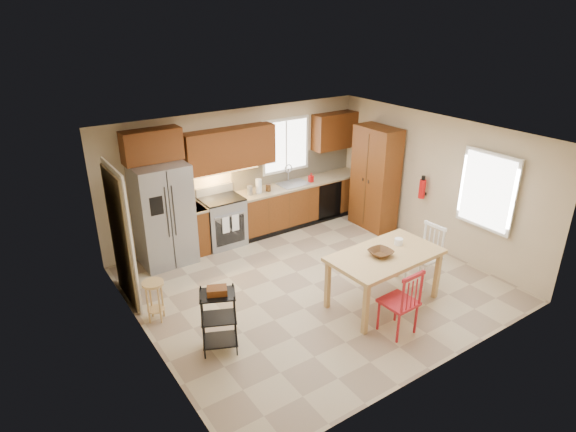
% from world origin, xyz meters
% --- Properties ---
extents(floor, '(5.50, 5.50, 0.00)m').
position_xyz_m(floor, '(0.00, 0.00, 0.00)').
color(floor, tan).
rests_on(floor, ground).
extents(ceiling, '(5.50, 5.00, 0.02)m').
position_xyz_m(ceiling, '(0.00, 0.00, 2.50)').
color(ceiling, silver).
rests_on(ceiling, ground).
extents(wall_back, '(5.50, 0.02, 2.50)m').
position_xyz_m(wall_back, '(0.00, 2.50, 1.25)').
color(wall_back, '#CCB793').
rests_on(wall_back, ground).
extents(wall_front, '(5.50, 0.02, 2.50)m').
position_xyz_m(wall_front, '(0.00, -2.50, 1.25)').
color(wall_front, '#CCB793').
rests_on(wall_front, ground).
extents(wall_left, '(0.02, 5.00, 2.50)m').
position_xyz_m(wall_left, '(-2.75, 0.00, 1.25)').
color(wall_left, '#CCB793').
rests_on(wall_left, ground).
extents(wall_right, '(0.02, 5.00, 2.50)m').
position_xyz_m(wall_right, '(2.75, 0.00, 1.25)').
color(wall_right, '#CCB793').
rests_on(wall_right, ground).
extents(refrigerator, '(0.92, 0.75, 1.82)m').
position_xyz_m(refrigerator, '(-1.70, 2.12, 0.91)').
color(refrigerator, gray).
rests_on(refrigerator, floor).
extents(range_stove, '(0.76, 0.63, 0.92)m').
position_xyz_m(range_stove, '(-0.55, 2.19, 0.46)').
color(range_stove, gray).
rests_on(range_stove, floor).
extents(base_cabinet_narrow, '(0.30, 0.60, 0.90)m').
position_xyz_m(base_cabinet_narrow, '(-1.10, 2.20, 0.45)').
color(base_cabinet_narrow, brown).
rests_on(base_cabinet_narrow, floor).
extents(base_cabinet_run, '(2.92, 0.60, 0.90)m').
position_xyz_m(base_cabinet_run, '(1.29, 2.20, 0.45)').
color(base_cabinet_run, brown).
rests_on(base_cabinet_run, floor).
extents(dishwasher, '(0.60, 0.02, 0.78)m').
position_xyz_m(dishwasher, '(1.85, 1.91, 0.45)').
color(dishwasher, black).
rests_on(dishwasher, floor).
extents(backsplash, '(2.92, 0.03, 0.55)m').
position_xyz_m(backsplash, '(1.29, 2.48, 1.18)').
color(backsplash, '#C4B593').
rests_on(backsplash, wall_back).
extents(upper_over_fridge, '(1.00, 0.35, 0.55)m').
position_xyz_m(upper_over_fridge, '(-1.70, 2.33, 2.10)').
color(upper_over_fridge, '#5E290F').
rests_on(upper_over_fridge, wall_back).
extents(upper_left_block, '(1.80, 0.35, 0.75)m').
position_xyz_m(upper_left_block, '(-0.25, 2.33, 1.83)').
color(upper_left_block, '#5E290F').
rests_on(upper_left_block, wall_back).
extents(upper_right_block, '(1.00, 0.35, 0.75)m').
position_xyz_m(upper_right_block, '(2.25, 2.33, 1.83)').
color(upper_right_block, '#5E290F').
rests_on(upper_right_block, wall_back).
extents(window_back, '(1.12, 0.04, 1.12)m').
position_xyz_m(window_back, '(1.10, 2.48, 1.65)').
color(window_back, white).
rests_on(window_back, wall_back).
extents(sink, '(0.62, 0.46, 0.16)m').
position_xyz_m(sink, '(1.10, 2.20, 0.86)').
color(sink, gray).
rests_on(sink, base_cabinet_run).
extents(undercab_glow, '(1.60, 0.30, 0.01)m').
position_xyz_m(undercab_glow, '(-0.55, 2.30, 1.43)').
color(undercab_glow, '#FFBF66').
rests_on(undercab_glow, wall_back).
extents(soap_bottle, '(0.09, 0.09, 0.19)m').
position_xyz_m(soap_bottle, '(1.48, 2.10, 1.00)').
color(soap_bottle, '#BC0D0D').
rests_on(soap_bottle, base_cabinet_run).
extents(paper_towel, '(0.12, 0.12, 0.28)m').
position_xyz_m(paper_towel, '(0.25, 2.15, 1.04)').
color(paper_towel, white).
rests_on(paper_towel, base_cabinet_run).
extents(canister_steel, '(0.11, 0.11, 0.18)m').
position_xyz_m(canister_steel, '(0.05, 2.15, 0.99)').
color(canister_steel, gray).
rests_on(canister_steel, base_cabinet_run).
extents(canister_wood, '(0.10, 0.10, 0.14)m').
position_xyz_m(canister_wood, '(0.45, 2.12, 0.97)').
color(canister_wood, '#4E2F14').
rests_on(canister_wood, base_cabinet_run).
extents(pantry, '(0.50, 0.95, 2.10)m').
position_xyz_m(pantry, '(2.43, 1.20, 1.05)').
color(pantry, brown).
rests_on(pantry, floor).
extents(fire_extinguisher, '(0.12, 0.12, 0.36)m').
position_xyz_m(fire_extinguisher, '(2.63, 0.15, 1.10)').
color(fire_extinguisher, '#BC0D0D').
rests_on(fire_extinguisher, wall_right).
extents(window_right, '(0.04, 1.02, 1.32)m').
position_xyz_m(window_right, '(2.68, -1.15, 1.45)').
color(window_right, white).
rests_on(window_right, wall_right).
extents(doorway, '(0.04, 0.95, 2.10)m').
position_xyz_m(doorway, '(-2.67, 1.30, 1.05)').
color(doorway, '#8C7A59').
rests_on(doorway, wall_left).
extents(dining_table, '(1.75, 1.04, 0.83)m').
position_xyz_m(dining_table, '(0.57, -1.01, 0.42)').
color(dining_table, tan).
rests_on(dining_table, floor).
extents(chair_red, '(0.49, 0.49, 1.01)m').
position_xyz_m(chair_red, '(0.22, -1.66, 0.50)').
color(chair_red, '#AD1A23').
rests_on(chair_red, floor).
extents(chair_white, '(0.49, 0.49, 1.01)m').
position_xyz_m(chair_white, '(1.52, -0.96, 0.50)').
color(chair_white, white).
rests_on(chair_white, floor).
extents(table_bowl, '(0.36, 0.36, 0.09)m').
position_xyz_m(table_bowl, '(0.46, -1.01, 0.85)').
color(table_bowl, '#4E2F14').
rests_on(table_bowl, dining_table).
extents(table_jar, '(0.14, 0.14, 0.16)m').
position_xyz_m(table_jar, '(0.94, -0.91, 0.88)').
color(table_jar, white).
rests_on(table_jar, dining_table).
extents(bar_stool, '(0.35, 0.35, 0.64)m').
position_xyz_m(bar_stool, '(-2.50, 0.49, 0.32)').
color(bar_stool, tan).
rests_on(bar_stool, floor).
extents(utility_cart, '(0.56, 0.51, 0.91)m').
position_xyz_m(utility_cart, '(-2.03, -0.64, 0.46)').
color(utility_cart, black).
rests_on(utility_cart, floor).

